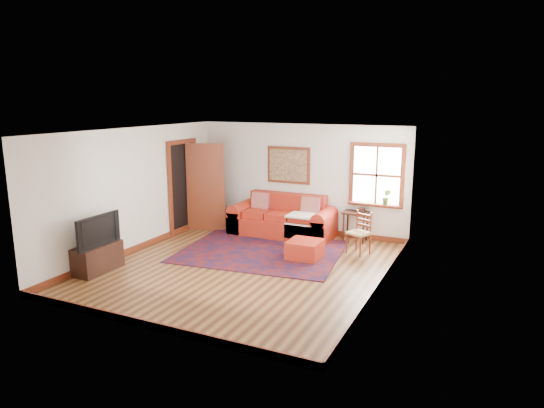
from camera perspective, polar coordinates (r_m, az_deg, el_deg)
The scene contains 13 objects.
ground at distance 9.05m, azimuth -3.22°, elevation -7.40°, with size 5.50×5.50×0.00m, color #452512.
room_envelope at distance 8.65m, azimuth -3.30°, elevation 2.98°, with size 5.04×5.54×2.52m.
window at distance 10.59m, azimuth 12.32°, elevation 2.58°, with size 1.18×0.20×1.38m.
doorway at distance 11.37m, azimuth -8.83°, elevation 2.12°, with size 0.89×1.08×2.14m.
framed_artwork at distance 11.20m, azimuth 1.93°, elevation 4.59°, with size 1.05×0.07×0.85m.
persian_rug at distance 9.90m, azimuth -1.26°, elevation -5.58°, with size 3.17×2.53×0.02m, color #55100C.
red_leather_sofa at distance 11.04m, azimuth 1.31°, elevation -2.11°, with size 2.35×0.97×0.92m.
red_ottoman at distance 9.47m, azimuth 3.89°, elevation -5.37°, with size 0.63×0.63×0.36m, color #A52515.
side_table at distance 10.68m, azimuth 9.82°, elevation -1.54°, with size 0.54×0.41×0.65m.
ladder_back_chair at distance 9.86m, azimuth 10.35°, elevation -3.15°, with size 0.51×0.50×0.85m.
media_cabinet at distance 9.29m, azimuth -19.82°, elevation -6.00°, with size 0.41×0.91×0.50m, color black.
television at distance 9.10m, azimuth -20.17°, elevation -2.91°, with size 0.98×0.13×0.57m, color black.
candle_hurricane at distance 9.42m, azimuth -18.08°, elevation -3.49°, with size 0.12×0.12×0.18m.
Camera 1 is at (4.07, -7.49, 3.04)m, focal length 32.00 mm.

